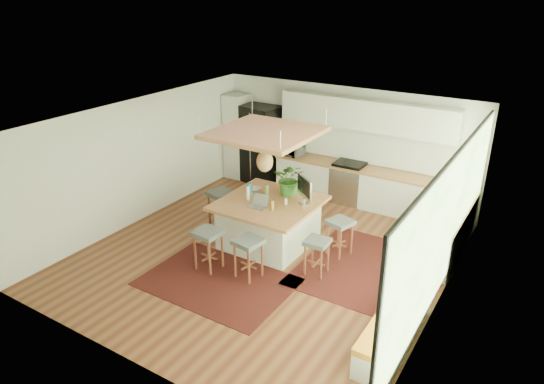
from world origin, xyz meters
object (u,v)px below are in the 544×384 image
Objects in this scene: fridge at (262,148)px; laptop at (257,202)px; stool_near_right at (248,259)px; stool_right_back at (339,238)px; stool_near_left at (209,251)px; island at (269,223)px; stool_right_front at (317,257)px; microwave at (293,148)px; stool_left_side at (221,210)px; monitor at (304,191)px; island_plant at (290,182)px.

laptop is (1.94, -3.13, 0.12)m from fridge.
fridge is 4.70m from stool_near_right.
stool_near_left is at bearing -136.52° from stool_right_back.
island is at bearing -43.67° from fridge.
laptop reaches higher than stool_right_back.
island is at bearing -166.22° from stool_right_back.
island is 2.51× the size of stool_right_back.
stool_near_left is 2.52m from stool_right_back.
microwave reaches higher than stool_right_front.
stool_left_side is (-1.32, 0.13, -0.11)m from island.
stool_near_left is 0.98× the size of stool_left_side.
stool_right_front is 1.16× the size of monitor.
stool_right_back is 1.13m from monitor.
stool_near_left is at bearing -69.50° from microwave.
island is at bearing -108.02° from island_plant.
fridge reaches higher than stool_near_right.
stool_left_side is at bearing -138.55° from monitor.
stool_right_back is at bearing 13.78° from island.
stool_right_back is at bearing 24.26° from laptop.
stool_near_left is at bearing -107.48° from island.
stool_right_front is at bearing -21.13° from island.
fridge reaches higher than stool_right_back.
island reaches higher than stool_right_back.
stool_right_back is 1.42× the size of microwave.
fridge is at bearing -171.31° from microwave.
stool_right_front is at bearing -41.44° from microwave.
laptop reaches higher than stool_near_right.
monitor reaches higher than stool_right_back.
laptop is 3.21m from microwave.
stool_near_left is at bearing -85.46° from monitor.
island_plant is at bearing 72.37° from stool_near_left.
stool_right_front is 2.73m from stool_left_side.
island_plant is (0.17, 0.51, 0.73)m from island.
stool_right_front is at bearing -93.64° from stool_right_back.
island is at bearing 72.52° from stool_near_left.
stool_left_side is at bearing -165.51° from island_plant.
stool_right_front is at bearing -41.41° from island_plant.
stool_right_front is at bearing -11.57° from monitor.
island is 2.37× the size of stool_near_left.
stool_near_left is 2.17m from island_plant.
island_plant is (1.48, 0.38, 0.84)m from stool_left_side.
stool_right_back is at bearing -8.08° from island_plant.
island is 1.47m from stool_near_left.
stool_near_left is 1.98m from stool_right_front.
island_plant is (0.61, 1.91, 0.84)m from stool_near_left.
laptop is at bearing -20.54° from stool_left_side.
stool_right_back is 1.50m from island_plant.
island is 0.68m from laptop.
island is at bearing -118.51° from monitor.
microwave reaches higher than laptop.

